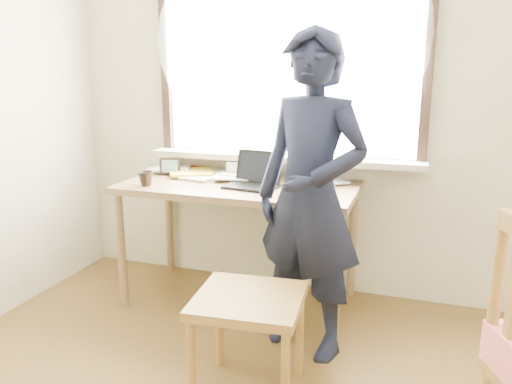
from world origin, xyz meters
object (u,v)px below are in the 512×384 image
(mug_dark, at_px, (146,179))
(work_chair, at_px, (249,311))
(desk, at_px, (239,196))
(person, at_px, (310,197))
(laptop, at_px, (255,178))
(mug_white, at_px, (236,168))

(mug_dark, height_order, work_chair, mug_dark)
(mug_dark, relative_size, work_chair, 0.18)
(desk, bearing_deg, person, -37.32)
(laptop, distance_m, person, 0.59)
(work_chair, xyz_separation_m, person, (0.17, 0.50, 0.44))
(work_chair, relative_size, person, 0.31)
(desk, distance_m, mug_white, 0.28)
(desk, height_order, mug_white, mug_white)
(laptop, height_order, work_chair, laptop)
(mug_dark, distance_m, work_chair, 1.23)
(mug_white, distance_m, work_chair, 1.32)
(laptop, height_order, mug_white, laptop)
(desk, xyz_separation_m, mug_dark, (-0.53, -0.23, 0.13))
(person, bearing_deg, laptop, 157.60)
(laptop, xyz_separation_m, work_chair, (0.27, -0.89, -0.43))
(laptop, height_order, mug_dark, laptop)
(desk, xyz_separation_m, laptop, (0.12, -0.03, 0.13))
(desk, relative_size, work_chair, 2.83)
(laptop, relative_size, work_chair, 0.66)
(person, bearing_deg, desk, 161.76)
(desk, distance_m, mug_dark, 0.60)
(laptop, bearing_deg, work_chair, -72.76)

